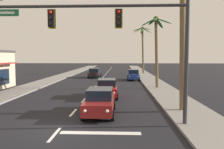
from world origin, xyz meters
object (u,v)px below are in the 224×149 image
Objects in this scene: sedan_lead_at_stop_bar at (100,101)px; sedan_parked_nearest_kerb at (133,75)px; sedan_third_in_queue at (107,88)px; traffic_signal_mast at (120,31)px; sedan_oncoming_far at (95,73)px; palm_right_nearest at (183,7)px; palm_right_farthest at (143,42)px; palm_right_second at (156,38)px.

sedan_lead_at_stop_bar is 21.59m from sedan_parked_nearest_kerb.
sedan_third_in_queue is (0.06, 6.12, 0.00)m from sedan_lead_at_stop_bar.
traffic_signal_mast is 2.51× the size of sedan_oncoming_far.
palm_right_nearest is (5.43, 0.95, 6.20)m from sedan_lead_at_stop_bar.
palm_right_nearest reaches higher than traffic_signal_mast.
traffic_signal_mast reaches higher than sedan_parked_nearest_kerb.
palm_right_farthest reaches higher than sedan_third_in_queue.
sedan_parked_nearest_kerb is 14.51m from palm_right_farthest.
palm_right_farthest is at bearing 89.01° from palm_right_nearest.
sedan_third_in_queue is at bearing -102.14° from sedan_parked_nearest_kerb.
sedan_oncoming_far is 16.59m from palm_right_second.
traffic_signal_mast is 2.51× the size of sedan_third_in_queue.
sedan_oncoming_far and sedan_parked_nearest_kerb have the same top height.
traffic_signal_mast is at bearing -80.45° from sedan_oncoming_far.
palm_right_nearest is at bearing 9.87° from sedan_lead_at_stop_bar.
sedan_third_in_queue is at bearing 136.07° from palm_right_nearest.
sedan_lead_at_stop_bar is at bearing -98.89° from sedan_parked_nearest_kerb.
sedan_third_in_queue is at bearing -80.01° from sedan_oncoming_far.
palm_right_nearest is 1.23× the size of palm_right_second.
palm_right_second is (8.73, -13.16, 5.07)m from sedan_oncoming_far.
palm_right_nearest reaches higher than sedan_parked_nearest_kerb.
traffic_signal_mast is 28.19m from sedan_oncoming_far.
sedan_third_in_queue is 29.38m from palm_right_farthest.
palm_right_farthest reaches higher than sedan_oncoming_far.
sedan_lead_at_stop_bar is at bearing -90.61° from sedan_third_in_queue.
sedan_third_in_queue is at bearing -101.93° from palm_right_farthest.
traffic_signal_mast is 1.35× the size of palm_right_second.
palm_right_nearest reaches higher than sedan_third_in_queue.
sedan_lead_at_stop_bar is 0.99× the size of sedan_oncoming_far.
sedan_oncoming_far is at bearing 99.99° from sedan_third_in_queue.
palm_right_farthest reaches higher than sedan_lead_at_stop_bar.
palm_right_second is at bearing -77.29° from sedan_parked_nearest_kerb.
palm_right_nearest is 1.02× the size of palm_right_farthest.
sedan_third_in_queue and sedan_parked_nearest_kerb have the same top height.
traffic_signal_mast is 2.54× the size of sedan_lead_at_stop_bar.
palm_right_nearest is at bearing 38.33° from traffic_signal_mast.
palm_right_second is (0.00, 11.07, -1.13)m from palm_right_nearest.
traffic_signal_mast is 14.91m from palm_right_second.
palm_right_second is at bearing -91.47° from palm_right_farthest.
traffic_signal_mast is 5.57m from palm_right_nearest.
palm_right_farthest is (4.67, 36.55, 1.76)m from traffic_signal_mast.
palm_right_nearest is at bearing -43.93° from sedan_third_in_queue.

